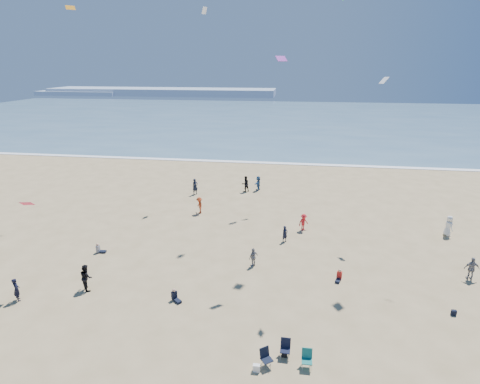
# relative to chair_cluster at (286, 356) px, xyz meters

# --- Properties ---
(ocean) EXTENTS (220.00, 100.00, 0.06)m
(ocean) POSITION_rel_chair_cluster_xyz_m (-4.91, 90.69, -0.47)
(ocean) COLOR #476B84
(ocean) RESTS_ON ground
(surf_line) EXTENTS (220.00, 1.20, 0.08)m
(surf_line) POSITION_rel_chair_cluster_xyz_m (-4.91, 40.69, -0.46)
(surf_line) COLOR white
(surf_line) RESTS_ON ground
(headland_far) EXTENTS (110.00, 20.00, 3.20)m
(headland_far) POSITION_rel_chair_cluster_xyz_m (-64.91, 165.69, 1.10)
(headland_far) COLOR #7A8EA8
(headland_far) RESTS_ON ground
(headland_near) EXTENTS (40.00, 14.00, 2.00)m
(headland_near) POSITION_rel_chair_cluster_xyz_m (-104.91, 160.69, 0.50)
(headland_near) COLOR #7A8EA8
(headland_near) RESTS_ON ground
(standing_flyers) EXTENTS (34.18, 35.66, 1.91)m
(standing_flyers) POSITION_rel_chair_cluster_xyz_m (-2.50, 12.91, 0.36)
(standing_flyers) COLOR black
(standing_flyers) RESTS_ON ground
(seated_group) EXTENTS (19.80, 18.87, 0.84)m
(seated_group) POSITION_rel_chair_cluster_xyz_m (-3.49, 2.56, -0.08)
(seated_group) COLOR silver
(seated_group) RESTS_ON ground
(chair_cluster) EXTENTS (2.72, 1.53, 1.00)m
(chair_cluster) POSITION_rel_chair_cluster_xyz_m (0.00, 0.00, 0.00)
(chair_cluster) COLOR black
(chair_cluster) RESTS_ON ground
(white_tote) EXTENTS (0.35, 0.20, 0.40)m
(white_tote) POSITION_rel_chair_cluster_xyz_m (-1.45, -0.70, -0.30)
(white_tote) COLOR white
(white_tote) RESTS_ON ground
(black_backpack) EXTENTS (0.30, 0.22, 0.38)m
(black_backpack) POSITION_rel_chair_cluster_xyz_m (-0.09, 0.52, -0.31)
(black_backpack) COLOR black
(black_backpack) RESTS_ON ground
(navy_bag) EXTENTS (0.28, 0.18, 0.34)m
(navy_bag) POSITION_rel_chair_cluster_xyz_m (10.03, 5.42, -0.33)
(navy_bag) COLOR black
(navy_bag) RESTS_ON ground
(kites_aloft) EXTENTS (39.08, 35.28, 26.51)m
(kites_aloft) POSITION_rel_chair_cluster_xyz_m (3.99, 7.88, 14.16)
(kites_aloft) COLOR #71238C
(kites_aloft) RESTS_ON ground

